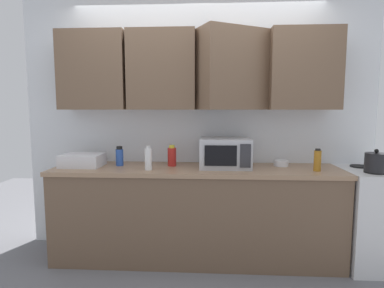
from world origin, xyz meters
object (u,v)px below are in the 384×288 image
at_px(bottle_white_jar, 148,159).
at_px(bottle_blue_cleaner, 120,156).
at_px(microwave, 225,153).
at_px(kettle, 376,162).
at_px(bowl_ceramic_small, 281,163).
at_px(stove_range, 383,217).
at_px(bottle_red_sauce, 172,156).
at_px(bottle_amber_vinegar, 317,160).
at_px(dish_rack, 83,160).

xyz_separation_m(bottle_white_jar, bottle_blue_cleaner, (-0.33, 0.20, -0.01)).
bearing_deg(microwave, kettle, -8.08).
height_order(bottle_white_jar, bowl_ceramic_small, bottle_white_jar).
distance_m(stove_range, bottle_white_jar, 2.25).
bearing_deg(bottle_blue_cleaner, bottle_white_jar, -31.93).
height_order(bottle_red_sauce, bottle_blue_cleaner, bottle_red_sauce).
xyz_separation_m(microwave, bottle_amber_vinegar, (0.82, -0.13, -0.04)).
bearing_deg(bottle_blue_cleaner, bottle_amber_vinegar, -5.10).
distance_m(bottle_white_jar, bowl_ceramic_small, 1.29).
relative_size(bottle_blue_cleaner, bowl_ceramic_small, 1.35).
xyz_separation_m(bottle_white_jar, bottle_amber_vinegar, (1.53, 0.04, -0.01)).
bearing_deg(bottle_amber_vinegar, microwave, 170.92).
bearing_deg(dish_rack, kettle, -3.41).
bearing_deg(kettle, bottle_blue_cleaner, 174.64).
xyz_separation_m(stove_range, bowl_ceramic_small, (-0.92, 0.15, 0.48)).
distance_m(kettle, bottle_blue_cleaner, 2.34).
bearing_deg(bottle_amber_vinegar, kettle, -6.36).
bearing_deg(bottle_red_sauce, dish_rack, -175.17).
bearing_deg(bottle_amber_vinegar, dish_rack, 177.23).
height_order(microwave, dish_rack, microwave).
distance_m(bottle_amber_vinegar, bowl_ceramic_small, 0.36).
relative_size(kettle, bottle_amber_vinegar, 0.98).
bearing_deg(bottle_red_sauce, kettle, -7.31).
bearing_deg(bottle_white_jar, bottle_amber_vinegar, 1.44).
bearing_deg(dish_rack, bottle_blue_cleaner, 9.59).
distance_m(stove_range, microwave, 1.59).
xyz_separation_m(stove_range, bottle_white_jar, (-2.18, -0.12, 0.55)).
bearing_deg(bottle_red_sauce, stove_range, -2.68).
relative_size(stove_range, dish_rack, 2.40).
bearing_deg(bowl_ceramic_small, bottle_white_jar, -167.72).
xyz_separation_m(stove_range, dish_rack, (-2.85, 0.02, 0.51)).
distance_m(bottle_red_sauce, bottle_blue_cleaner, 0.52).
relative_size(bottle_amber_vinegar, bottle_blue_cleaner, 1.06).
bearing_deg(stove_range, bottle_white_jar, -176.72).
distance_m(kettle, microwave, 1.32).
bearing_deg(kettle, stove_range, 39.47).
height_order(stove_range, bowl_ceramic_small, bowl_ceramic_small).
distance_m(stove_range, bottle_blue_cleaner, 2.56).
xyz_separation_m(dish_rack, bowl_ceramic_small, (1.93, 0.13, -0.03)).
xyz_separation_m(kettle, bowl_ceramic_small, (-0.75, 0.29, -0.07)).
xyz_separation_m(bottle_red_sauce, bottle_white_jar, (-0.19, -0.22, 0.01)).
bearing_deg(bowl_ceramic_small, dish_rack, -176.18).
bearing_deg(bowl_ceramic_small, kettle, -21.11).
bearing_deg(microwave, dish_rack, -178.97).
height_order(stove_range, bottle_amber_vinegar, bottle_amber_vinegar).
height_order(bottle_amber_vinegar, bottle_blue_cleaner, bottle_amber_vinegar).
xyz_separation_m(microwave, bottle_blue_cleaner, (-1.03, 0.03, -0.05)).
xyz_separation_m(stove_range, bottle_red_sauce, (-1.99, 0.09, 0.54)).
relative_size(microwave, bottle_white_jar, 2.15).
height_order(microwave, bottle_red_sauce, microwave).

